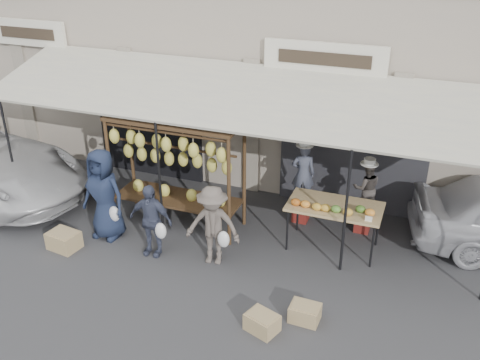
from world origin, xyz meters
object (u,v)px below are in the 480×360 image
object	(u,v)px
banana_rack	(174,152)
crate_near_b	(305,313)
crate_far	(64,240)
customer_mid	(151,220)
vendor_right	(367,188)
customer_left	(104,194)
produce_table	(334,208)
customer_right	(213,226)
vendor_left	(303,174)
crate_near_a	(262,323)

from	to	relation	value
banana_rack	crate_near_b	distance (m)	3.92
crate_far	banana_rack	bearing A→B (deg)	44.20
crate_near_b	banana_rack	bearing A→B (deg)	148.60
crate_near_b	crate_far	distance (m)	4.72
banana_rack	crate_near_b	bearing A→B (deg)	-31.40
customer_mid	banana_rack	bearing A→B (deg)	89.07
vendor_right	banana_rack	bearing A→B (deg)	-1.61
crate_far	customer_left	bearing A→B (deg)	52.48
banana_rack	vendor_right	xyz separation A→B (m)	(3.52, 1.04, -0.62)
produce_table	customer_right	bearing A→B (deg)	-148.85
banana_rack	produce_table	xyz separation A→B (m)	(3.08, 0.18, -0.69)
customer_left	customer_mid	xyz separation A→B (m)	(1.11, -0.23, -0.20)
customer_left	crate_near_b	distance (m)	4.38
vendor_left	crate_near_a	distance (m)	3.48
produce_table	banana_rack	bearing A→B (deg)	-176.67
vendor_right	crate_near_b	xyz separation A→B (m)	(-0.40, -2.95, -0.81)
customer_left	customer_right	distance (m)	2.27
produce_table	crate_far	xyz separation A→B (m)	(-4.67, -1.73, -0.71)
banana_rack	customer_right	size ratio (longest dim) A/B	1.73
vendor_left	crate_far	xyz separation A→B (m)	(-3.88, -2.55, -0.89)
crate_near_b	crate_far	bearing A→B (deg)	175.73
vendor_left	customer_right	distance (m)	2.27
crate_near_a	crate_far	size ratio (longest dim) A/B	0.84
crate_near_a	vendor_right	bearing A→B (deg)	74.41
banana_rack	customer_left	world-z (taller)	banana_rack
vendor_left	crate_far	world-z (taller)	vendor_left
produce_table	crate_near_a	distance (m)	2.68
crate_near_a	crate_near_b	world-z (taller)	crate_near_a
banana_rack	produce_table	bearing A→B (deg)	3.33
customer_right	crate_far	bearing A→B (deg)	-175.93
customer_mid	crate_near_b	distance (m)	3.24
customer_left	customer_right	size ratio (longest dim) A/B	1.20
vendor_left	customer_left	bearing A→B (deg)	14.83
vendor_right	crate_near_a	bearing A→B (deg)	56.29
customer_right	crate_near_a	world-z (taller)	customer_right
customer_left	vendor_right	bearing A→B (deg)	26.56
vendor_right	crate_far	xyz separation A→B (m)	(-5.11, -2.59, -0.78)
crate_near_b	produce_table	bearing A→B (deg)	91.06
customer_left	crate_near_a	distance (m)	4.01
banana_rack	customer_mid	size ratio (longest dim) A/B	1.86
vendor_left	customer_mid	world-z (taller)	vendor_left
vendor_left	vendor_right	xyz separation A→B (m)	(1.24, 0.04, -0.11)
produce_table	vendor_left	xyz separation A→B (m)	(-0.80, 0.82, 0.18)
crate_near_a	crate_near_b	size ratio (longest dim) A/B	1.03
crate_far	vendor_right	bearing A→B (deg)	26.90
customer_right	produce_table	bearing A→B (deg)	23.29
vendor_left	customer_left	distance (m)	3.85
banana_rack	crate_near_a	size ratio (longest dim) A/B	5.57
customer_mid	crate_near_a	xyz separation A→B (m)	(2.54, -1.24, -0.56)
vendor_right	crate_near_a	world-z (taller)	vendor_right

